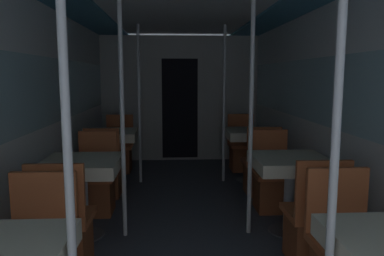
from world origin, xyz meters
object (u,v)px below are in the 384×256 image
at_px(support_pole_left_0, 68,169).
at_px(support_pole_right_0, 334,166).
at_px(support_pole_left_1, 122,121).
at_px(chair_left_far_2, 119,154).
at_px(chair_right_near_2, 260,173).
at_px(chair_right_far_2, 242,153).
at_px(chair_left_far_1, 96,188).
at_px(dining_table_right_1, 290,168).
at_px(dining_table_left_2, 112,138).
at_px(support_pole_right_2, 224,105).
at_px(chair_right_near_1, 313,230).
at_px(support_pole_right_1, 251,120).
at_px(support_pole_left_2, 139,105).
at_px(chair_right_far_1, 272,185).
at_px(dining_table_right_2, 251,137).
at_px(dining_table_left_1, 81,170).
at_px(chair_left_near_1, 64,236).
at_px(chair_left_near_2, 105,175).

height_order(support_pole_left_0, support_pole_right_0, same).
xyz_separation_m(support_pole_left_1, chair_left_far_2, (-0.39, 2.46, -0.83)).
relative_size(chair_right_near_2, chair_right_far_2, 1.00).
xyz_separation_m(support_pole_left_1, support_pole_right_0, (1.20, -1.83, 0.00)).
xyz_separation_m(chair_left_far_1, dining_table_right_1, (1.99, -0.63, 0.37)).
relative_size(dining_table_left_2, support_pole_right_2, 0.34).
bearing_deg(chair_right_far_2, support_pole_left_0, 69.58).
distance_m(chair_right_near_1, chair_right_near_2, 1.83).
bearing_deg(support_pole_right_1, support_pole_left_1, 180.00).
bearing_deg(support_pole_left_2, dining_table_left_2, 180.00).
bearing_deg(chair_right_far_1, chair_left_far_1, 0.00).
bearing_deg(chair_left_far_2, support_pole_right_0, 110.42).
bearing_deg(support_pole_left_0, chair_right_near_2, 62.19).
distance_m(chair_left_far_1, dining_table_right_2, 2.35).
bearing_deg(chair_right_near_1, dining_table_left_1, 162.40).
xyz_separation_m(dining_table_right_2, chair_right_near_2, (-0.00, -0.63, -0.37)).
height_order(dining_table_right_2, support_pole_right_2, support_pole_right_2).
xyz_separation_m(support_pole_left_0, support_pole_right_2, (1.20, 3.65, 0.00)).
bearing_deg(support_pole_right_1, chair_left_near_1, -158.44).
distance_m(dining_table_left_1, chair_right_far_2, 3.18).
xyz_separation_m(dining_table_left_2, chair_left_near_2, (0.00, -0.63, -0.37)).
relative_size(dining_table_left_1, dining_table_right_2, 1.00).
bearing_deg(support_pole_right_0, chair_right_near_1, 71.84).
bearing_deg(chair_left_near_1, support_pole_left_0, -71.84).
xyz_separation_m(chair_left_far_2, chair_right_far_1, (1.99, -1.83, 0.00)).
bearing_deg(dining_table_left_1, support_pole_right_2, 48.88).
height_order(support_pole_left_1, chair_left_far_2, support_pole_left_1).
distance_m(chair_left_far_1, chair_right_near_2, 2.07).
bearing_deg(support_pole_right_2, support_pole_left_0, -108.22).
xyz_separation_m(chair_left_near_2, chair_right_far_1, (1.99, -0.57, 0.00)).
xyz_separation_m(support_pole_left_1, chair_left_near_2, (-0.39, 1.20, -0.83)).
bearing_deg(dining_table_right_2, chair_left_near_1, -128.97).
bearing_deg(dining_table_left_1, chair_left_near_1, -90.00).
relative_size(support_pole_left_1, support_pole_right_0, 1.00).
bearing_deg(chair_right_far_2, support_pole_right_2, 58.09).
bearing_deg(support_pole_left_1, chair_left_far_2, 99.07).
bearing_deg(support_pole_right_2, dining_table_right_2, 0.00).
height_order(chair_left_far_2, chair_right_near_1, same).
bearing_deg(support_pole_right_1, dining_table_left_1, 180.00).
xyz_separation_m(chair_right_far_2, support_pole_right_2, (-0.39, -0.63, 0.83)).
distance_m(chair_left_near_1, chair_right_far_1, 2.35).
distance_m(dining_table_left_2, support_pole_right_2, 1.66).
distance_m(chair_left_near_1, chair_right_near_1, 1.99).
relative_size(chair_left_far_2, chair_right_far_2, 1.00).
bearing_deg(chair_right_far_2, support_pole_left_1, 57.01).
bearing_deg(chair_right_far_1, support_pole_right_2, -71.84).
bearing_deg(chair_right_near_2, dining_table_left_1, -148.95).
bearing_deg(dining_table_left_2, support_pole_right_1, -48.88).
bearing_deg(chair_left_near_1, dining_table_right_2, 51.03).
relative_size(chair_left_near_2, dining_table_right_1, 1.20).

